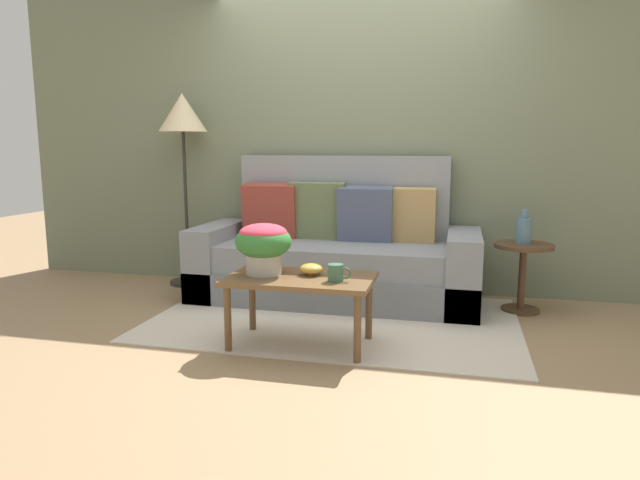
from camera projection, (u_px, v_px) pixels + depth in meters
name	position (u px, v px, depth m)	size (l,w,h in m)	color
ground_plane	(331.00, 324.00, 3.98)	(14.00, 14.00, 0.00)	#997A56
wall_back	(361.00, 136.00, 4.85)	(6.40, 0.12, 2.65)	slate
area_rug	(335.00, 319.00, 4.09)	(2.58, 1.67, 0.01)	beige
couch	(335.00, 256.00, 4.61)	(2.27, 0.85, 1.16)	slate
coffee_table	(300.00, 285.00, 3.49)	(0.90, 0.53, 0.45)	brown
side_table	(523.00, 265.00, 4.24)	(0.43, 0.43, 0.52)	#4C331E
floor_lamp	(183.00, 124.00, 4.93)	(0.42, 0.42, 1.70)	#2D2823
potted_plant	(263.00, 243.00, 3.52)	(0.35, 0.35, 0.32)	#B7B2A8
coffee_mug	(336.00, 273.00, 3.35)	(0.14, 0.09, 0.10)	#3D664C
snack_bowl	(311.00, 269.00, 3.52)	(0.15, 0.15, 0.07)	gold
table_vase	(524.00, 229.00, 4.21)	(0.11, 0.11, 0.26)	slate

